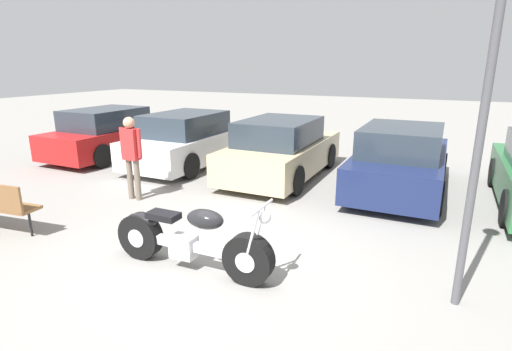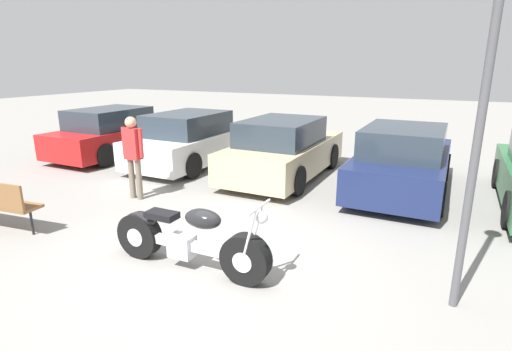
{
  "view_description": "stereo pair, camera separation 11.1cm",
  "coord_description": "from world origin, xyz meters",
  "px_view_note": "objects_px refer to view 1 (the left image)",
  "views": [
    {
      "loc": [
        2.8,
        -4.28,
        2.68
      ],
      "look_at": [
        -0.03,
        1.61,
        0.85
      ],
      "focal_mm": 28.0,
      "sensor_mm": 36.0,
      "label": 1
    },
    {
      "loc": [
        2.9,
        -4.24,
        2.68
      ],
      "look_at": [
        -0.03,
        1.61,
        0.85
      ],
      "focal_mm": 28.0,
      "sensor_mm": 36.0,
      "label": 2
    }
  ],
  "objects_px": {
    "parked_car_white": "(190,140)",
    "parked_car_champagne": "(282,150)",
    "motorcycle": "(189,240)",
    "parked_car_red": "(111,134)",
    "person_standing": "(131,151)",
    "parked_car_navy": "(400,161)",
    "lamp_post": "(488,87)"
  },
  "relations": [
    {
      "from": "parked_car_navy",
      "to": "lamp_post",
      "type": "height_order",
      "value": "lamp_post"
    },
    {
      "from": "motorcycle",
      "to": "person_standing",
      "type": "distance_m",
      "value": 3.36
    },
    {
      "from": "parked_car_champagne",
      "to": "lamp_post",
      "type": "xyz_separation_m",
      "value": [
        3.87,
        -4.18,
        1.79
      ]
    },
    {
      "from": "motorcycle",
      "to": "parked_car_red",
      "type": "distance_m",
      "value": 7.75
    },
    {
      "from": "parked_car_red",
      "to": "lamp_post",
      "type": "xyz_separation_m",
      "value": [
        9.35,
        -4.12,
        1.79
      ]
    },
    {
      "from": "motorcycle",
      "to": "parked_car_red",
      "type": "height_order",
      "value": "parked_car_red"
    },
    {
      "from": "lamp_post",
      "to": "person_standing",
      "type": "distance_m",
      "value": 6.24
    },
    {
      "from": "parked_car_champagne",
      "to": "parked_car_navy",
      "type": "xyz_separation_m",
      "value": [
        2.74,
        0.05,
        0.0
      ]
    },
    {
      "from": "lamp_post",
      "to": "person_standing",
      "type": "xyz_separation_m",
      "value": [
        -5.94,
        1.27,
        -1.46
      ]
    },
    {
      "from": "parked_car_red",
      "to": "parked_car_champagne",
      "type": "height_order",
      "value": "same"
    },
    {
      "from": "parked_car_champagne",
      "to": "person_standing",
      "type": "bearing_deg",
      "value": -125.34
    },
    {
      "from": "motorcycle",
      "to": "parked_car_navy",
      "type": "height_order",
      "value": "parked_car_navy"
    },
    {
      "from": "lamp_post",
      "to": "parked_car_navy",
      "type": "bearing_deg",
      "value": 105.02
    },
    {
      "from": "parked_car_red",
      "to": "lamp_post",
      "type": "height_order",
      "value": "lamp_post"
    },
    {
      "from": "person_standing",
      "to": "parked_car_navy",
      "type": "bearing_deg",
      "value": 31.68
    },
    {
      "from": "parked_car_navy",
      "to": "person_standing",
      "type": "xyz_separation_m",
      "value": [
        -4.8,
        -2.96,
        0.34
      ]
    },
    {
      "from": "parked_car_red",
      "to": "parked_car_white",
      "type": "relative_size",
      "value": 1.0
    },
    {
      "from": "person_standing",
      "to": "parked_car_champagne",
      "type": "bearing_deg",
      "value": 54.66
    },
    {
      "from": "parked_car_navy",
      "to": "lamp_post",
      "type": "bearing_deg",
      "value": -74.98
    },
    {
      "from": "person_standing",
      "to": "lamp_post",
      "type": "bearing_deg",
      "value": -12.1
    },
    {
      "from": "parked_car_champagne",
      "to": "parked_car_white",
      "type": "bearing_deg",
      "value": 178.63
    },
    {
      "from": "parked_car_white",
      "to": "parked_car_champagne",
      "type": "relative_size",
      "value": 1.0
    },
    {
      "from": "motorcycle",
      "to": "parked_car_champagne",
      "type": "relative_size",
      "value": 0.57
    },
    {
      "from": "parked_car_navy",
      "to": "lamp_post",
      "type": "distance_m",
      "value": 4.74
    },
    {
      "from": "lamp_post",
      "to": "person_standing",
      "type": "bearing_deg",
      "value": 167.9
    },
    {
      "from": "parked_car_champagne",
      "to": "parked_car_navy",
      "type": "distance_m",
      "value": 2.74
    },
    {
      "from": "lamp_post",
      "to": "parked_car_red",
      "type": "bearing_deg",
      "value": 156.23
    },
    {
      "from": "parked_car_white",
      "to": "parked_car_champagne",
      "type": "distance_m",
      "value": 2.74
    },
    {
      "from": "motorcycle",
      "to": "parked_car_white",
      "type": "xyz_separation_m",
      "value": [
        -3.36,
        4.89,
        0.26
      ]
    },
    {
      "from": "parked_car_red",
      "to": "parked_car_champagne",
      "type": "relative_size",
      "value": 1.0
    },
    {
      "from": "parked_car_champagne",
      "to": "parked_car_navy",
      "type": "bearing_deg",
      "value": 1.14
    },
    {
      "from": "motorcycle",
      "to": "person_standing",
      "type": "xyz_separation_m",
      "value": [
        -2.69,
        1.92,
        0.59
      ]
    }
  ]
}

